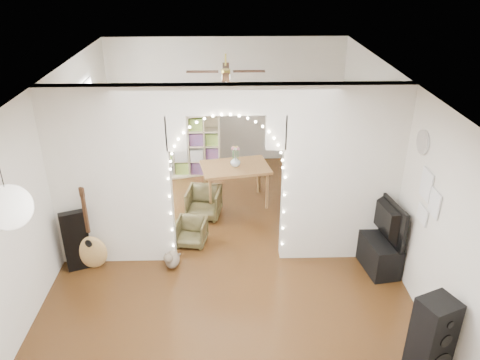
{
  "coord_description": "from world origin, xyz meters",
  "views": [
    {
      "loc": [
        0.01,
        -6.01,
        4.26
      ],
      "look_at": [
        0.2,
        0.3,
        1.16
      ],
      "focal_mm": 35.0,
      "sensor_mm": 36.0,
      "label": 1
    }
  ],
  "objects_px": {
    "floor_speaker": "(432,338)",
    "bookcase": "(189,145)",
    "acoustic_guitar": "(90,239)",
    "dining_chair_right": "(191,232)",
    "dining_chair_left": "(204,203)",
    "dining_table": "(235,170)",
    "media_console": "(375,249)"
  },
  "relations": [
    {
      "from": "floor_speaker",
      "to": "bookcase",
      "type": "relative_size",
      "value": 0.75
    },
    {
      "from": "acoustic_guitar",
      "to": "bookcase",
      "type": "bearing_deg",
      "value": 93.18
    },
    {
      "from": "dining_chair_right",
      "to": "acoustic_guitar",
      "type": "bearing_deg",
      "value": -147.97
    },
    {
      "from": "floor_speaker",
      "to": "dining_chair_left",
      "type": "xyz_separation_m",
      "value": [
        -2.62,
        3.52,
        -0.23
      ]
    },
    {
      "from": "bookcase",
      "to": "dining_table",
      "type": "height_order",
      "value": "bookcase"
    },
    {
      "from": "media_console",
      "to": "dining_chair_right",
      "type": "xyz_separation_m",
      "value": [
        -2.78,
        0.6,
        -0.03
      ]
    },
    {
      "from": "floor_speaker",
      "to": "dining_chair_right",
      "type": "bearing_deg",
      "value": 113.34
    },
    {
      "from": "dining_chair_left",
      "to": "media_console",
      "type": "bearing_deg",
      "value": -20.61
    },
    {
      "from": "floor_speaker",
      "to": "dining_table",
      "type": "xyz_separation_m",
      "value": [
        -2.05,
        3.99,
        0.18
      ]
    },
    {
      "from": "bookcase",
      "to": "dining_chair_right",
      "type": "distance_m",
      "value": 2.66
    },
    {
      "from": "media_console",
      "to": "bookcase",
      "type": "relative_size",
      "value": 0.75
    },
    {
      "from": "media_console",
      "to": "dining_table",
      "type": "bearing_deg",
      "value": 127.67
    },
    {
      "from": "media_console",
      "to": "floor_speaker",
      "type": "bearing_deg",
      "value": -98.87
    },
    {
      "from": "floor_speaker",
      "to": "dining_table",
      "type": "distance_m",
      "value": 4.49
    },
    {
      "from": "acoustic_guitar",
      "to": "dining_table",
      "type": "height_order",
      "value": "acoustic_guitar"
    },
    {
      "from": "media_console",
      "to": "dining_table",
      "type": "height_order",
      "value": "dining_table"
    },
    {
      "from": "dining_chair_left",
      "to": "acoustic_guitar",
      "type": "bearing_deg",
      "value": -128.35
    },
    {
      "from": "acoustic_guitar",
      "to": "floor_speaker",
      "type": "bearing_deg",
      "value": -1.94
    },
    {
      "from": "dining_chair_left",
      "to": "dining_chair_right",
      "type": "xyz_separation_m",
      "value": [
        -0.17,
        -0.87,
        -0.05
      ]
    },
    {
      "from": "dining_chair_left",
      "to": "dining_chair_right",
      "type": "distance_m",
      "value": 0.89
    },
    {
      "from": "floor_speaker",
      "to": "dining_chair_right",
      "type": "height_order",
      "value": "floor_speaker"
    },
    {
      "from": "floor_speaker",
      "to": "bookcase",
      "type": "height_order",
      "value": "bookcase"
    },
    {
      "from": "acoustic_guitar",
      "to": "media_console",
      "type": "distance_m",
      "value": 4.21
    },
    {
      "from": "dining_table",
      "to": "dining_chair_right",
      "type": "xyz_separation_m",
      "value": [
        -0.73,
        -1.34,
        -0.47
      ]
    },
    {
      "from": "acoustic_guitar",
      "to": "floor_speaker",
      "type": "xyz_separation_m",
      "value": [
        4.21,
        -2.05,
        0.0
      ]
    },
    {
      "from": "bookcase",
      "to": "dining_chair_left",
      "type": "relative_size",
      "value": 2.27
    },
    {
      "from": "dining_table",
      "to": "dining_chair_left",
      "type": "height_order",
      "value": "dining_table"
    },
    {
      "from": "acoustic_guitar",
      "to": "dining_chair_left",
      "type": "relative_size",
      "value": 1.94
    },
    {
      "from": "floor_speaker",
      "to": "dining_table",
      "type": "relative_size",
      "value": 0.75
    },
    {
      "from": "media_console",
      "to": "dining_chair_right",
      "type": "height_order",
      "value": "media_console"
    },
    {
      "from": "bookcase",
      "to": "dining_chair_right",
      "type": "xyz_separation_m",
      "value": [
        0.2,
        -2.61,
        -0.45
      ]
    },
    {
      "from": "dining_table",
      "to": "acoustic_guitar",
      "type": "bearing_deg",
      "value": -148.83
    }
  ]
}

